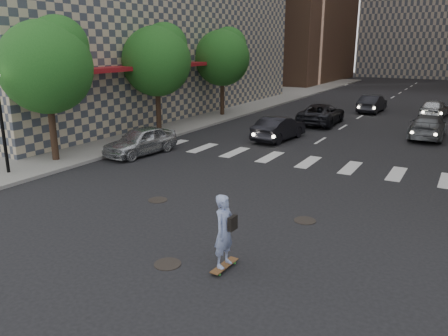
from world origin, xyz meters
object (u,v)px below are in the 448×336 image
at_px(silver_sedan, 141,141).
at_px(traffic_car_c, 321,114).
at_px(tree_c, 224,55).
at_px(traffic_car_d, 435,108).
at_px(tree_b, 158,58).
at_px(lamppost, 0,108).
at_px(tree_a, 49,63).
at_px(traffic_car_e, 372,104).
at_px(traffic_car_b, 428,127).
at_px(skateboarder, 225,231).
at_px(traffic_car_a, 279,128).

distance_m(silver_sedan, traffic_car_c, 14.20).
bearing_deg(tree_c, traffic_car_d, 27.32).
relative_size(tree_b, traffic_car_d, 1.59).
height_order(lamppost, tree_a, tree_a).
relative_size(silver_sedan, traffic_car_c, 0.81).
height_order(tree_b, traffic_car_e, tree_b).
relative_size(tree_b, traffic_car_b, 1.40).
height_order(tree_b, skateboarder, tree_b).
bearing_deg(traffic_car_e, traffic_car_a, 82.68).
relative_size(skateboarder, traffic_car_e, 0.46).
bearing_deg(traffic_car_a, skateboarder, 113.51).
xyz_separation_m(tree_a, traffic_car_b, (14.79, 14.76, -3.96)).
bearing_deg(tree_c, tree_a, -90.00).
height_order(lamppost, silver_sedan, lamppost).
distance_m(silver_sedan, traffic_car_e, 21.95).
relative_size(skateboarder, traffic_car_c, 0.38).
bearing_deg(lamppost, traffic_car_b, 49.55).
relative_size(tree_a, traffic_car_a, 1.56).
xyz_separation_m(traffic_car_b, traffic_car_e, (-5.08, 9.09, 0.02)).
bearing_deg(lamppost, silver_sedan, 66.56).
distance_m(skateboarder, traffic_car_b, 20.07).
bearing_deg(tree_b, traffic_car_a, 14.43).
relative_size(tree_b, traffic_car_c, 1.28).
bearing_deg(silver_sedan, traffic_car_e, 76.89).
relative_size(tree_c, traffic_car_c, 1.28).
xyz_separation_m(silver_sedan, traffic_car_c, (5.31, 13.17, 0.01)).
xyz_separation_m(tree_b, traffic_car_a, (7.24, 1.86, -3.95)).
bearing_deg(tree_a, tree_b, 90.00).
bearing_deg(lamppost, traffic_car_e, 69.78).
distance_m(tree_a, silver_sedan, 5.60).
height_order(tree_b, traffic_car_a, tree_b).
height_order(tree_a, skateboarder, tree_a).
height_order(traffic_car_b, traffic_car_e, traffic_car_e).
xyz_separation_m(tree_a, silver_sedan, (2.45, 3.13, -3.94)).
distance_m(tree_c, traffic_car_c, 8.71).
bearing_deg(traffic_car_c, lamppost, 65.44).
bearing_deg(silver_sedan, tree_c, 106.99).
relative_size(tree_a, tree_b, 1.00).
bearing_deg(silver_sedan, traffic_car_b, 49.52).
xyz_separation_m(traffic_car_c, traffic_car_d, (6.70, 7.18, -0.01)).
distance_m(tree_c, traffic_car_a, 10.28).
bearing_deg(traffic_car_d, lamppost, 68.06).
bearing_deg(traffic_car_d, traffic_car_c, 54.10).
xyz_separation_m(traffic_car_a, traffic_car_e, (2.47, 13.98, 0.01)).
height_order(skateboarder, traffic_car_d, skateboarder).
xyz_separation_m(tree_c, skateboarder, (12.04, -21.11, -3.61)).
bearing_deg(traffic_car_b, traffic_car_d, -88.38).
relative_size(tree_c, traffic_car_d, 1.59).
relative_size(lamppost, silver_sedan, 1.03).
xyz_separation_m(traffic_car_b, traffic_car_c, (-7.02, 1.53, 0.03)).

